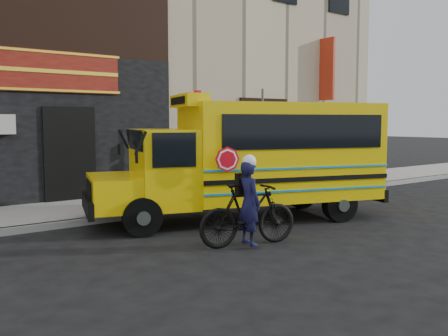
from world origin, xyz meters
name	(u,v)px	position (x,y,z in m)	size (l,w,h in m)	color
ground	(291,222)	(0.00, 0.00, 0.00)	(120.00, 120.00, 0.00)	black
curb	(223,204)	(0.00, 2.60, 0.07)	(40.00, 0.20, 0.15)	gray
sidewalk	(193,197)	(0.00, 4.10, 0.07)	(40.00, 3.00, 0.15)	slate
building	(100,22)	(-0.04, 10.45, 6.13)	(20.00, 10.70, 12.00)	tan
school_bus	(254,156)	(-0.43, 0.82, 1.51)	(7.22, 4.14, 2.92)	black
sign_pole	(263,138)	(2.00, 3.25, 1.82)	(0.08, 0.29, 3.30)	#434B44
bicycle	(248,215)	(-2.18, -1.08, 0.59)	(0.55, 1.96, 1.18)	black
cyclist	(249,205)	(-2.24, -1.16, 0.78)	(0.57, 0.37, 1.56)	black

